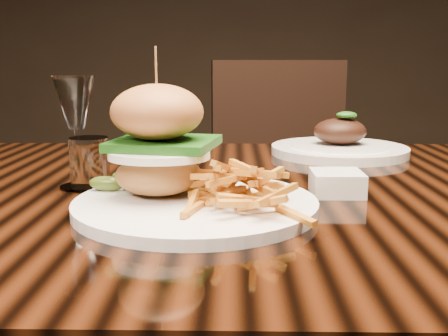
{
  "coord_description": "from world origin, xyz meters",
  "views": [
    {
      "loc": [
        -0.05,
        -0.8,
        0.94
      ],
      "look_at": [
        -0.06,
        -0.14,
        0.81
      ],
      "focal_mm": 42.0,
      "sensor_mm": 36.0,
      "label": 1
    }
  ],
  "objects_px": {
    "far_dish": "(339,146)",
    "chair_far": "(285,186)",
    "wine_glass": "(75,107)",
    "dining_table": "(265,234)",
    "burger_plate": "(187,169)"
  },
  "relations": [
    {
      "from": "wine_glass",
      "to": "chair_far",
      "type": "relative_size",
      "value": 0.18
    },
    {
      "from": "far_dish",
      "to": "dining_table",
      "type": "bearing_deg",
      "value": -119.98
    },
    {
      "from": "wine_glass",
      "to": "chair_far",
      "type": "bearing_deg",
      "value": 65.36
    },
    {
      "from": "wine_glass",
      "to": "far_dish",
      "type": "bearing_deg",
      "value": 33.74
    },
    {
      "from": "burger_plate",
      "to": "chair_far",
      "type": "height_order",
      "value": "burger_plate"
    },
    {
      "from": "wine_glass",
      "to": "chair_far",
      "type": "xyz_separation_m",
      "value": [
        0.41,
        0.9,
        -0.34
      ]
    },
    {
      "from": "far_dish",
      "to": "chair_far",
      "type": "xyz_separation_m",
      "value": [
        -0.05,
        0.59,
        -0.23
      ]
    },
    {
      "from": "burger_plate",
      "to": "far_dish",
      "type": "xyz_separation_m",
      "value": [
        0.29,
        0.43,
        -0.04
      ]
    },
    {
      "from": "dining_table",
      "to": "burger_plate",
      "type": "xyz_separation_m",
      "value": [
        -0.11,
        -0.12,
        0.13
      ]
    },
    {
      "from": "wine_glass",
      "to": "dining_table",
      "type": "bearing_deg",
      "value": 1.65
    },
    {
      "from": "dining_table",
      "to": "chair_far",
      "type": "relative_size",
      "value": 1.68
    },
    {
      "from": "far_dish",
      "to": "burger_plate",
      "type": "bearing_deg",
      "value": -123.92
    },
    {
      "from": "burger_plate",
      "to": "far_dish",
      "type": "distance_m",
      "value": 0.52
    },
    {
      "from": "wine_glass",
      "to": "chair_far",
      "type": "height_order",
      "value": "chair_far"
    },
    {
      "from": "dining_table",
      "to": "wine_glass",
      "type": "bearing_deg",
      "value": -178.35
    }
  ]
}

